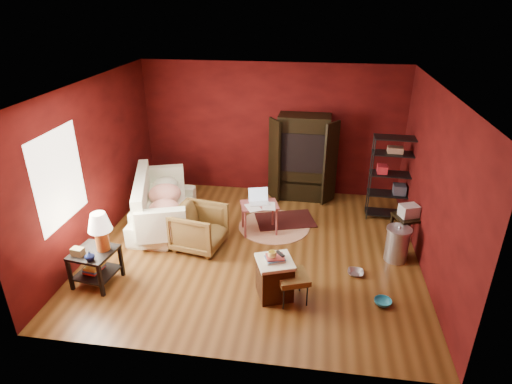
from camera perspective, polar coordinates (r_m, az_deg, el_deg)
room at (r=6.85m, az=-0.59°, el=2.32°), size 5.54×5.04×2.84m
sofa at (r=8.29m, az=-12.29°, el=-1.80°), size 0.61×1.97×0.77m
armchair at (r=7.42m, az=-7.59°, el=-4.53°), size 0.88×0.92×0.82m
pet_bowl_steel at (r=6.99m, az=13.21°, el=-9.82°), size 0.26×0.08×0.25m
pet_bowl_turquoise at (r=6.50m, az=16.65°, el=-13.32°), size 0.25×0.10×0.25m
vase at (r=6.63m, az=-21.31°, el=-7.94°), size 0.16×0.16×0.14m
mug at (r=6.04m, az=2.16°, el=-8.25°), size 0.13×0.11×0.12m
side_table at (r=6.79m, az=-20.41°, el=-6.29°), size 0.67×0.67×1.16m
sofa_cushions at (r=8.23m, az=-12.77°, el=-1.58°), size 1.47×2.31×0.90m
hamper at (r=6.31m, az=2.49°, el=-11.27°), size 0.64×0.64×0.70m
footstool at (r=6.20m, az=4.90°, el=-11.39°), size 0.55×0.55×0.44m
rug_round at (r=8.18m, az=2.43°, el=-4.56°), size 1.72×1.72×0.01m
rug_oriental at (r=8.39m, az=3.91°, el=-3.73°), size 1.28×1.03×0.01m
laptop_desk at (r=7.78m, az=0.45°, el=-2.02°), size 0.77×0.66×0.82m
tv_armoire at (r=9.01m, az=6.27°, el=4.78°), size 1.43×0.77×1.82m
wire_shelving at (r=8.53m, az=17.70°, el=2.21°), size 0.82×0.38×1.66m
small_stand at (r=7.67m, az=19.61°, el=-3.07°), size 0.54×0.54×0.83m
trash_can at (r=7.45m, az=18.30°, el=-6.59°), size 0.53×0.53×0.64m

